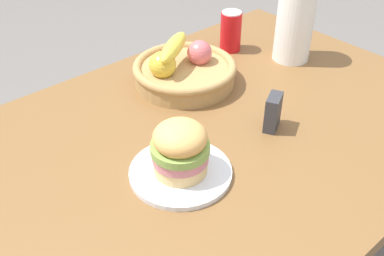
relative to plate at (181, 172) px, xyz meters
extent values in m
cube|color=brown|center=(0.13, 0.07, -0.03)|extent=(1.40, 0.90, 0.04)
cylinder|color=brown|center=(0.75, 0.44, -0.40)|extent=(0.07, 0.07, 0.71)
cylinder|color=white|center=(0.00, 0.00, 0.00)|extent=(0.22, 0.22, 0.01)
cylinder|color=#E5BC75|center=(0.00, 0.00, 0.02)|extent=(0.12, 0.12, 0.03)
cylinder|color=#C67075|center=(0.00, 0.00, 0.05)|extent=(0.12, 0.12, 0.02)
cylinder|color=#84A84C|center=(0.00, 0.00, 0.07)|extent=(0.12, 0.12, 0.02)
ellipsoid|color=#EAAD5D|center=(0.00, 0.00, 0.09)|extent=(0.11, 0.11, 0.07)
cylinder|color=red|center=(0.50, 0.35, 0.05)|extent=(0.07, 0.07, 0.12)
cylinder|color=silver|center=(0.50, 0.35, 0.12)|extent=(0.06, 0.06, 0.00)
cylinder|color=tan|center=(0.26, 0.29, 0.02)|extent=(0.28, 0.28, 0.05)
torus|color=tan|center=(0.26, 0.29, 0.04)|extent=(0.29, 0.29, 0.02)
sphere|color=#D16066|center=(0.31, 0.29, 0.07)|extent=(0.07, 0.07, 0.07)
sphere|color=gold|center=(0.19, 0.30, 0.07)|extent=(0.07, 0.07, 0.07)
ellipsoid|color=yellow|center=(0.24, 0.31, 0.10)|extent=(0.17, 0.14, 0.05)
cylinder|color=white|center=(0.60, 0.18, 0.11)|extent=(0.11, 0.11, 0.24)
cube|color=#333338|center=(0.28, -0.02, 0.04)|extent=(0.07, 0.05, 0.09)
camera|label=1|loc=(-0.46, -0.57, 0.66)|focal=42.58mm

